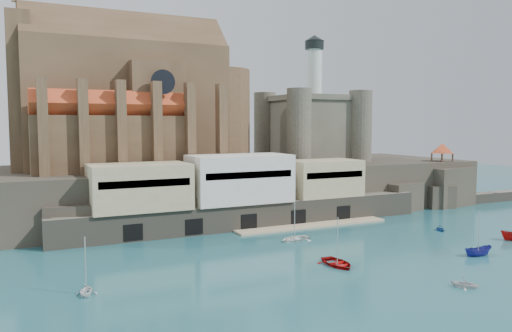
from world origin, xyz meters
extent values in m
plane|color=#1B5059|center=(0.00, 0.00, 0.00)|extent=(300.00, 300.00, 0.00)
cube|color=#28241E|center=(0.00, 40.00, 5.00)|extent=(100.00, 34.00, 10.00)
cube|color=#28241E|center=(-38.00, 23.50, 3.00)|extent=(9.00, 5.00, 6.00)
cube|color=#28241E|center=(-22.00, 23.50, 3.00)|extent=(9.00, 5.00, 6.00)
cube|color=#28241E|center=(-5.00, 23.50, 3.00)|extent=(9.00, 5.00, 6.00)
cube|color=#28241E|center=(12.00, 23.50, 3.00)|extent=(9.00, 5.00, 6.00)
cube|color=#28241E|center=(28.00, 23.50, 3.00)|extent=(9.00, 5.00, 6.00)
cube|color=#635D4F|center=(-8.00, 22.50, 2.25)|extent=(70.00, 6.00, 4.50)
cube|color=tan|center=(2.00, 18.00, 0.15)|extent=(30.00, 4.00, 0.40)
cube|color=black|center=(-30.00, 19.60, 1.60)|extent=(3.00, 0.40, 2.60)
cube|color=black|center=(-20.00, 19.60, 1.60)|extent=(3.00, 0.40, 2.60)
cube|color=black|center=(-10.00, 19.60, 1.60)|extent=(3.00, 0.40, 2.60)
cube|color=black|center=(0.00, 19.60, 1.60)|extent=(3.00, 0.40, 2.60)
cube|color=black|center=(10.00, 19.60, 1.60)|extent=(3.00, 0.40, 2.60)
cube|color=tan|center=(-28.00, 23.50, 8.25)|extent=(16.00, 9.00, 7.50)
cube|color=beige|center=(-10.00, 23.50, 8.75)|extent=(18.00, 9.00, 8.50)
cube|color=tan|center=(8.00, 23.50, 8.00)|extent=(14.00, 8.00, 7.00)
cube|color=#4C3623|center=(-26.00, 42.00, 22.00)|extent=(38.00, 14.00, 24.00)
cube|color=#4C3623|center=(-26.00, 42.00, 34.00)|extent=(38.00, 13.01, 13.01)
cylinder|color=#4C3623|center=(-7.00, 42.00, 20.00)|extent=(14.00, 14.00, 20.00)
cube|color=#4C3623|center=(-22.00, 42.00, 20.00)|extent=(10.00, 20.00, 20.00)
cube|color=#4C3623|center=(-30.00, 32.50, 15.00)|extent=(28.00, 5.00, 10.00)
cube|color=#4C3623|center=(-30.00, 51.50, 15.00)|extent=(28.00, 5.00, 10.00)
cube|color=#BA4020|center=(-30.00, 32.50, 21.60)|extent=(28.00, 5.66, 5.66)
cube|color=#BA4020|center=(-30.00, 51.50, 21.60)|extent=(28.00, 5.66, 5.66)
cube|color=#4C3623|center=(-45.00, 42.00, 24.00)|extent=(4.00, 10.00, 28.00)
cylinder|color=black|center=(-22.00, 29.95, 26.00)|extent=(4.40, 0.30, 4.40)
cube|color=#4C3623|center=(-42.00, 29.50, 18.00)|extent=(1.60, 2.20, 16.00)
cube|color=#4C3623|center=(-35.80, 29.50, 18.00)|extent=(1.60, 2.20, 16.00)
cube|color=#4C3623|center=(-29.60, 29.50, 18.00)|extent=(1.60, 2.20, 16.00)
cube|color=#4C3623|center=(-23.40, 29.50, 18.00)|extent=(1.60, 2.20, 16.00)
cube|color=#4C3623|center=(-17.20, 29.50, 18.00)|extent=(1.60, 2.20, 16.00)
cube|color=#4C3623|center=(-11.00, 29.50, 18.00)|extent=(1.60, 2.20, 16.00)
cube|color=#474438|center=(16.00, 41.00, 17.00)|extent=(16.00, 16.00, 14.00)
cube|color=#474438|center=(16.00, 41.00, 24.40)|extent=(17.00, 17.00, 1.20)
cylinder|color=#474438|center=(8.00, 33.00, 18.00)|extent=(5.20, 5.20, 16.00)
cylinder|color=#474438|center=(24.00, 33.00, 18.00)|extent=(5.20, 5.20, 16.00)
cylinder|color=#474438|center=(8.00, 49.00, 18.00)|extent=(5.20, 5.20, 16.00)
cylinder|color=#474438|center=(24.00, 49.00, 18.00)|extent=(5.20, 5.20, 16.00)
cylinder|color=silver|center=(18.00, 43.00, 30.00)|extent=(3.60, 3.60, 12.00)
cylinder|color=black|center=(18.00, 43.00, 37.00)|extent=(4.40, 4.40, 2.00)
cone|color=black|center=(18.00, 43.00, 38.60)|extent=(4.60, 4.60, 1.40)
cube|color=#28241E|center=(42.00, 26.00, 4.35)|extent=(12.00, 10.00, 8.70)
cube|color=#28241E|center=(38.00, 23.00, 2.50)|extent=(6.00, 5.00, 5.00)
cube|color=#28241E|center=(47.00, 28.00, 3.00)|extent=(5.00, 4.00, 6.00)
cube|color=#4C3623|center=(42.00, 26.00, 8.85)|extent=(4.20, 4.20, 0.30)
cylinder|color=#4C3623|center=(40.40, 24.40, 10.30)|extent=(0.36, 0.36, 3.20)
cylinder|color=#4C3623|center=(43.60, 24.40, 10.30)|extent=(0.36, 0.36, 3.20)
cylinder|color=#4C3623|center=(40.40, 27.60, 10.30)|extent=(0.36, 0.36, 3.20)
cylinder|color=#4C3623|center=(43.60, 27.60, 10.30)|extent=(0.36, 0.36, 3.20)
pyramid|color=#BA4020|center=(42.00, 26.00, 13.00)|extent=(6.40, 6.40, 2.20)
imported|color=#980706|center=(-8.65, -4.98, 0.00)|extent=(4.28, 1.43, 5.91)
imported|color=silver|center=(-0.77, -18.65, 0.00)|extent=(3.11, 2.90, 3.09)
imported|color=navy|center=(12.04, -9.63, 0.00)|extent=(1.88, 1.84, 4.40)
imported|color=white|center=(-39.78, -2.42, 0.00)|extent=(3.05, 2.32, 3.14)
imported|color=white|center=(-6.56, 9.69, 0.00)|extent=(2.06, 4.14, 5.58)
imported|color=#235397|center=(19.95, 4.94, 0.00)|extent=(2.53, 1.96, 2.58)
camera|label=1|loc=(-46.22, -57.98, 18.47)|focal=35.00mm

